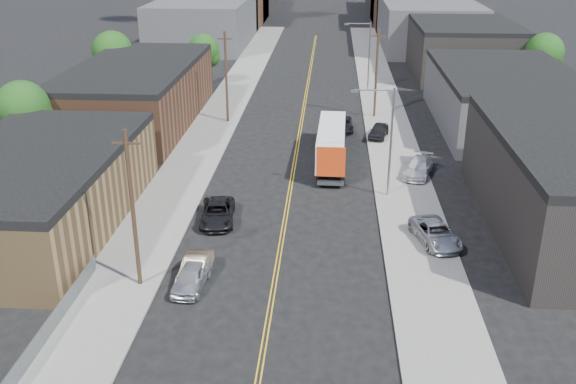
# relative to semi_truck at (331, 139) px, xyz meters

# --- Properties ---
(ground) EXTENTS (260.00, 260.00, 0.00)m
(ground) POSITION_rel_semi_truck_xyz_m (-3.35, 26.74, -2.08)
(ground) COLOR black
(ground) RESTS_ON ground
(centerline) EXTENTS (0.32, 120.00, 0.01)m
(centerline) POSITION_rel_semi_truck_xyz_m (-3.35, 11.74, -2.07)
(centerline) COLOR gold
(centerline) RESTS_ON ground
(sidewalk_left) EXTENTS (5.00, 140.00, 0.15)m
(sidewalk_left) POSITION_rel_semi_truck_xyz_m (-12.85, 11.74, -2.00)
(sidewalk_left) COLOR slate
(sidewalk_left) RESTS_ON ground
(sidewalk_right) EXTENTS (5.00, 140.00, 0.15)m
(sidewalk_right) POSITION_rel_semi_truck_xyz_m (6.15, 11.74, -2.00)
(sidewalk_right) COLOR slate
(sidewalk_right) RESTS_ON ground
(warehouse_tan) EXTENTS (12.00, 22.00, 5.60)m
(warehouse_tan) POSITION_rel_semi_truck_xyz_m (-21.35, -15.26, 0.72)
(warehouse_tan) COLOR brown
(warehouse_tan) RESTS_ON ground
(warehouse_brown) EXTENTS (12.00, 26.00, 6.60)m
(warehouse_brown) POSITION_rel_semi_truck_xyz_m (-21.35, 10.74, 1.22)
(warehouse_brown) COLOR #553422
(warehouse_brown) RESTS_ON ground
(industrial_right_b) EXTENTS (14.00, 24.00, 6.10)m
(industrial_right_b) POSITION_rel_semi_truck_xyz_m (18.65, 12.74, 0.97)
(industrial_right_b) COLOR #343436
(industrial_right_b) RESTS_ON ground
(industrial_right_c) EXTENTS (14.00, 22.00, 7.60)m
(industrial_right_c) POSITION_rel_semi_truck_xyz_m (18.65, 38.74, 1.72)
(industrial_right_c) COLOR black
(industrial_right_c) RESTS_ON ground
(skyline_left_a) EXTENTS (16.00, 30.00, 8.00)m
(skyline_left_a) POSITION_rel_semi_truck_xyz_m (-23.35, 61.74, 1.92)
(skyline_left_a) COLOR #343436
(skyline_left_a) RESTS_ON ground
(skyline_right_a) EXTENTS (16.00, 30.00, 8.00)m
(skyline_right_a) POSITION_rel_semi_truck_xyz_m (16.65, 61.74, 1.92)
(skyline_right_a) COLOR #343436
(skyline_right_a) RESTS_ON ground
(skyline_left_b) EXTENTS (16.00, 26.00, 10.00)m
(skyline_left_b) POSITION_rel_semi_truck_xyz_m (-23.35, 86.74, 2.92)
(skyline_left_b) COLOR #553422
(skyline_left_b) RESTS_ON ground
(skyline_right_b) EXTENTS (16.00, 26.00, 10.00)m
(skyline_right_b) POSITION_rel_semi_truck_xyz_m (16.65, 86.74, 2.92)
(skyline_right_b) COLOR #553422
(skyline_right_b) RESTS_ON ground
(streetlight_near) EXTENTS (3.39, 0.25, 9.00)m
(streetlight_near) POSITION_rel_semi_truck_xyz_m (4.25, -8.26, 3.25)
(streetlight_near) COLOR gray
(streetlight_near) RESTS_ON ground
(streetlight_far) EXTENTS (3.39, 0.25, 9.00)m
(streetlight_far) POSITION_rel_semi_truck_xyz_m (4.25, 26.74, 3.25)
(streetlight_far) COLOR gray
(streetlight_far) RESTS_ON ground
(utility_pole_left_near) EXTENTS (1.60, 0.26, 10.00)m
(utility_pole_left_near) POSITION_rel_semi_truck_xyz_m (-11.55, -23.26, 3.06)
(utility_pole_left_near) COLOR black
(utility_pole_left_near) RESTS_ON ground
(utility_pole_left_far) EXTENTS (1.60, 0.26, 10.00)m
(utility_pole_left_far) POSITION_rel_semi_truck_xyz_m (-11.55, 11.74, 3.06)
(utility_pole_left_far) COLOR black
(utility_pole_left_far) RESTS_ON ground
(utility_pole_right) EXTENTS (1.60, 0.26, 10.00)m
(utility_pole_right) POSITION_rel_semi_truck_xyz_m (4.85, 14.74, 3.06)
(utility_pole_right) COLOR black
(utility_pole_right) RESTS_ON ground
(chainlink_fence) EXTENTS (0.05, 16.00, 1.22)m
(chainlink_fence) POSITION_rel_semi_truck_xyz_m (-14.85, -29.76, -1.42)
(chainlink_fence) COLOR slate
(chainlink_fence) RESTS_ON ground
(tree_left_near) EXTENTS (4.85, 4.76, 7.91)m
(tree_left_near) POSITION_rel_semi_truck_xyz_m (-27.29, -3.26, 3.10)
(tree_left_near) COLOR black
(tree_left_near) RESTS_ON ground
(tree_left_mid) EXTENTS (5.10, 5.04, 8.37)m
(tree_left_mid) POSITION_rel_semi_truck_xyz_m (-27.29, 21.74, 3.41)
(tree_left_mid) COLOR black
(tree_left_mid) RESTS_ON ground
(tree_left_far) EXTENTS (4.35, 4.20, 6.97)m
(tree_left_far) POSITION_rel_semi_truck_xyz_m (-17.29, 28.74, 2.49)
(tree_left_far) COLOR black
(tree_left_far) RESTS_ON ground
(tree_right_far) EXTENTS (4.85, 4.76, 7.91)m
(tree_right_far) POSITION_rel_semi_truck_xyz_m (26.71, 26.74, 3.10)
(tree_right_far) COLOR black
(tree_right_far) RESTS_ON ground
(semi_truck) EXTENTS (2.63, 14.00, 3.65)m
(semi_truck) POSITION_rel_semi_truck_xyz_m (0.00, 0.00, 0.00)
(semi_truck) COLOR silver
(semi_truck) RESTS_ON ground
(car_left_a) EXTENTS (2.06, 4.35, 1.44)m
(car_left_a) POSITION_rel_semi_truck_xyz_m (-8.35, -23.26, -1.36)
(car_left_a) COLOR #B5B7BB
(car_left_a) RESTS_ON ground
(car_left_b) EXTENTS (1.72, 4.26, 1.37)m
(car_left_b) POSITION_rel_semi_truck_xyz_m (-8.35, -22.14, -1.39)
(car_left_b) COLOR #938160
(car_left_b) RESTS_ON ground
(car_left_c) EXTENTS (2.96, 5.50, 1.47)m
(car_left_c) POSITION_rel_semi_truck_xyz_m (-8.35, -13.90, -1.34)
(car_left_c) COLOR black
(car_left_c) RESTS_ON ground
(car_right_lot_a) EXTENTS (3.59, 5.56, 1.43)m
(car_right_lot_a) POSITION_rel_semi_truck_xyz_m (7.29, -16.52, -1.21)
(car_right_lot_a) COLOR #ADAFB2
(car_right_lot_a) RESTS_ON sidewalk_right
(car_right_lot_b) EXTENTS (3.38, 5.37, 1.45)m
(car_right_lot_b) POSITION_rel_semi_truck_xyz_m (7.65, -3.65, -1.20)
(car_right_lot_b) COLOR silver
(car_right_lot_b) RESTS_ON sidewalk_right
(car_right_lot_c) EXTENTS (2.59, 4.38, 1.40)m
(car_right_lot_c) POSITION_rel_semi_truck_xyz_m (4.85, 6.97, -1.23)
(car_right_lot_c) COLOR black
(car_right_lot_c) RESTS_ON sidewalk_right
(car_ahead_truck) EXTENTS (2.35, 4.90, 1.35)m
(car_ahead_truck) POSITION_rel_semi_truck_xyz_m (1.15, 9.59, -1.40)
(car_ahead_truck) COLOR black
(car_ahead_truck) RESTS_ON ground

